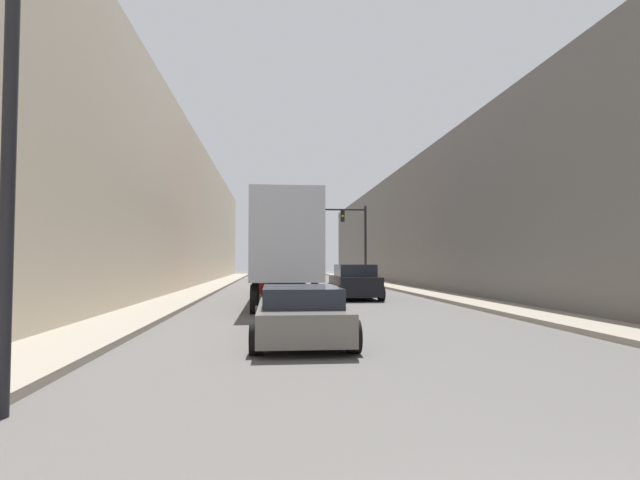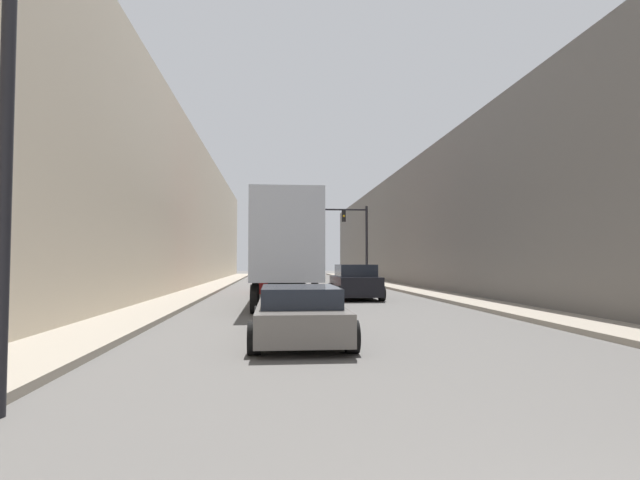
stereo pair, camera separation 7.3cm
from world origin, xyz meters
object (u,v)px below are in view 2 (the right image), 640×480
Objects in this scene: semi_truck at (283,249)px; street_lamp at (9,43)px; sedan_car at (299,314)px; traffic_signal_gantry at (351,230)px; suv_car at (355,282)px.

semi_truck is 17.70m from street_lamp.
semi_truck is at bearing 90.76° from sedan_car.
sedan_car is at bearing -101.13° from traffic_signal_gantry.
traffic_signal_gantry is (5.59, 15.65, 1.87)m from semi_truck.
traffic_signal_gantry is at bearing 78.87° from sedan_car.
suv_car is 0.72× the size of traffic_signal_gantry.
semi_truck reaches higher than suv_car.
street_lamp is (-3.70, -5.28, 3.75)m from sedan_car.
sedan_car is 13.01m from suv_car.
street_lamp is (-3.54, -17.24, 1.95)m from semi_truck.
sedan_car is 0.69× the size of street_lamp.
traffic_signal_gantry is at bearing 70.35° from semi_truck.
street_lamp reaches higher than traffic_signal_gantry.
traffic_signal_gantry is (5.43, 27.60, 3.68)m from sedan_car.
suv_car is 19.52m from street_lamp.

